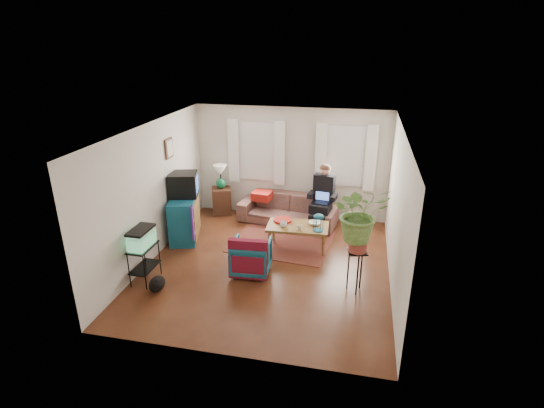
% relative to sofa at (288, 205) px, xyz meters
% --- Properties ---
extents(floor, '(4.50, 5.00, 0.01)m').
position_rel_sofa_xyz_m(floor, '(-0.03, -2.05, -0.44)').
color(floor, '#4F2B14').
rests_on(floor, ground).
extents(ceiling, '(4.50, 5.00, 0.01)m').
position_rel_sofa_xyz_m(ceiling, '(-0.03, -2.05, 2.16)').
color(ceiling, white).
rests_on(ceiling, wall_back).
extents(wall_back, '(4.50, 0.01, 2.60)m').
position_rel_sofa_xyz_m(wall_back, '(-0.03, 0.45, 0.86)').
color(wall_back, silver).
rests_on(wall_back, floor).
extents(wall_front, '(4.50, 0.01, 2.60)m').
position_rel_sofa_xyz_m(wall_front, '(-0.03, -4.55, 0.86)').
color(wall_front, silver).
rests_on(wall_front, floor).
extents(wall_left, '(0.01, 5.00, 2.60)m').
position_rel_sofa_xyz_m(wall_left, '(-2.28, -2.05, 0.86)').
color(wall_left, silver).
rests_on(wall_left, floor).
extents(wall_right, '(0.01, 5.00, 2.60)m').
position_rel_sofa_xyz_m(wall_right, '(2.22, -2.05, 0.86)').
color(wall_right, silver).
rests_on(wall_right, floor).
extents(window_left, '(1.08, 0.04, 1.38)m').
position_rel_sofa_xyz_m(window_left, '(-0.83, 0.43, 1.11)').
color(window_left, white).
rests_on(window_left, wall_back).
extents(window_right, '(1.08, 0.04, 1.38)m').
position_rel_sofa_xyz_m(window_right, '(1.22, 0.43, 1.11)').
color(window_right, white).
rests_on(window_right, wall_back).
extents(curtains_left, '(1.36, 0.06, 1.50)m').
position_rel_sofa_xyz_m(curtains_left, '(-0.83, 0.35, 1.11)').
color(curtains_left, white).
rests_on(curtains_left, wall_back).
extents(curtains_right, '(1.36, 0.06, 1.50)m').
position_rel_sofa_xyz_m(curtains_right, '(1.22, 0.35, 1.11)').
color(curtains_right, white).
rests_on(curtains_right, wall_back).
extents(picture_frame, '(0.04, 0.32, 0.40)m').
position_rel_sofa_xyz_m(picture_frame, '(-2.24, -1.20, 1.51)').
color(picture_frame, '#3D2616').
rests_on(picture_frame, wall_left).
extents(area_rug, '(2.17, 1.82, 0.01)m').
position_rel_sofa_xyz_m(area_rug, '(0.06, -1.05, -0.43)').
color(area_rug, brown).
rests_on(area_rug, floor).
extents(sofa, '(2.34, 1.20, 0.87)m').
position_rel_sofa_xyz_m(sofa, '(0.00, 0.00, 0.00)').
color(sofa, brown).
rests_on(sofa, floor).
extents(seated_person, '(0.66, 0.76, 1.33)m').
position_rel_sofa_xyz_m(seated_person, '(0.80, -0.12, 0.23)').
color(seated_person, black).
rests_on(seated_person, sofa).
extents(side_table, '(0.57, 0.57, 0.65)m').
position_rel_sofa_xyz_m(side_table, '(-1.68, 0.21, -0.11)').
color(side_table, '#372414').
rests_on(side_table, floor).
extents(table_lamp, '(0.43, 0.43, 0.59)m').
position_rel_sofa_xyz_m(table_lamp, '(-1.68, 0.21, 0.49)').
color(table_lamp, white).
rests_on(table_lamp, side_table).
extents(dresser, '(0.77, 1.14, 0.93)m').
position_rel_sofa_xyz_m(dresser, '(-2.02, -1.27, 0.03)').
color(dresser, '#135473').
rests_on(dresser, floor).
extents(crt_tv, '(0.68, 0.65, 0.50)m').
position_rel_sofa_xyz_m(crt_tv, '(-2.02, -1.16, 0.75)').
color(crt_tv, black).
rests_on(crt_tv, dresser).
extents(aquarium_stand, '(0.35, 0.61, 0.67)m').
position_rel_sofa_xyz_m(aquarium_stand, '(-2.03, -3.02, -0.10)').
color(aquarium_stand, black).
rests_on(aquarium_stand, floor).
extents(aquarium, '(0.31, 0.55, 0.35)m').
position_rel_sofa_xyz_m(aquarium, '(-2.03, -3.02, 0.41)').
color(aquarium, '#7FD899').
rests_on(aquarium, aquarium_stand).
extents(black_cat, '(0.35, 0.44, 0.32)m').
position_rel_sofa_xyz_m(black_cat, '(-1.68, -3.29, -0.28)').
color(black_cat, black).
rests_on(black_cat, floor).
extents(armchair, '(0.71, 0.67, 0.69)m').
position_rel_sofa_xyz_m(armchair, '(-0.26, -2.35, -0.09)').
color(armchair, '#126970').
rests_on(armchair, floor).
extents(serape_throw, '(0.71, 0.20, 0.57)m').
position_rel_sofa_xyz_m(serape_throw, '(-0.25, -2.62, 0.05)').
color(serape_throw, '#9E0A0A').
rests_on(serape_throw, armchair).
extents(coffee_table, '(1.25, 0.71, 0.51)m').
position_rel_sofa_xyz_m(coffee_table, '(0.42, -1.23, -0.18)').
color(coffee_table, brown).
rests_on(coffee_table, floor).
extents(cup_a, '(0.14, 0.14, 0.11)m').
position_rel_sofa_xyz_m(cup_a, '(0.14, -1.35, 0.12)').
color(cup_a, white).
rests_on(cup_a, coffee_table).
extents(cup_b, '(0.12, 0.12, 0.10)m').
position_rel_sofa_xyz_m(cup_b, '(0.48, -1.43, 0.12)').
color(cup_b, beige).
rests_on(cup_b, coffee_table).
extents(bowl, '(0.25, 0.25, 0.06)m').
position_rel_sofa_xyz_m(bowl, '(0.75, -1.11, 0.10)').
color(bowl, white).
rests_on(bowl, coffee_table).
extents(snack_tray, '(0.39, 0.39, 0.04)m').
position_rel_sofa_xyz_m(snack_tray, '(0.08, -1.08, 0.09)').
color(snack_tray, '#B21414').
rests_on(snack_tray, coffee_table).
extents(birdcage, '(0.21, 0.21, 0.36)m').
position_rel_sofa_xyz_m(birdcage, '(0.84, -1.38, 0.25)').
color(birdcage, '#115B6B').
rests_on(birdcage, coffee_table).
extents(plant_stand, '(0.40, 0.40, 0.76)m').
position_rel_sofa_xyz_m(plant_stand, '(1.61, -2.58, -0.06)').
color(plant_stand, black).
rests_on(plant_stand, floor).
extents(potted_plant, '(1.04, 0.96, 0.97)m').
position_rel_sofa_xyz_m(potted_plant, '(1.61, -2.58, 0.85)').
color(potted_plant, '#599947').
rests_on(potted_plant, plant_stand).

